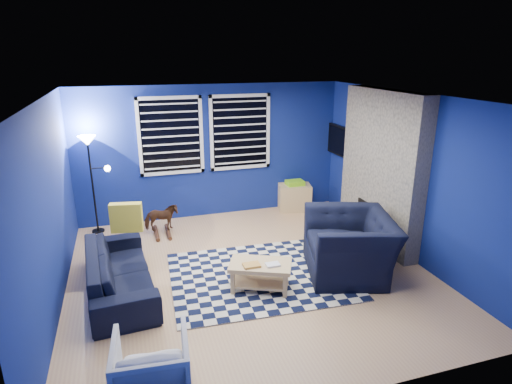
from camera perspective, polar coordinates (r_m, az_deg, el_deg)
The scene contains 18 objects.
floor at distance 6.29m, azimuth -0.81°, elevation -10.75°, with size 5.00×5.00×0.00m, color tan.
ceiling at distance 5.54m, azimuth -0.93°, elevation 12.54°, with size 5.00×5.00×0.00m, color white.
wall_back at distance 8.14m, azimuth -5.91°, elevation 5.33°, with size 5.00×5.00×0.00m, color navy.
wall_left at distance 5.66m, azimuth -25.94°, elevation -2.21°, with size 5.00×5.00×0.00m, color navy.
wall_right at distance 6.90m, azimuth 19.46°, elevation 2.04°, with size 5.00×5.00×0.00m, color navy.
fireplace at distance 7.23m, azimuth 16.20°, elevation 2.62°, with size 0.65×2.00×2.50m.
window_left at distance 7.92m, azimuth -11.29°, elevation 7.31°, with size 1.17×0.06×1.42m.
window_right at distance 8.16m, azimuth -2.11°, elevation 7.95°, with size 1.17×0.06×1.42m.
tv at distance 8.48m, azimuth 11.30°, elevation 6.63°, with size 0.07×1.00×0.58m.
rug at distance 6.22m, azimuth 0.55°, elevation -11.07°, with size 2.50×2.00×0.02m, color black.
sofa at distance 6.00m, azimuth -17.77°, elevation -10.05°, with size 0.78×2.00×0.58m, color black.
armchair_big at distance 6.28m, azimuth 12.39°, elevation -6.92°, with size 1.15×1.31×0.85m, color black.
armchair_bent at distance 4.30m, azimuth -13.73°, elevation -21.79°, with size 0.67×0.69×0.63m, color gray.
rocking_horse at distance 7.59m, azimuth -12.52°, elevation -3.38°, with size 0.57×0.26×0.48m, color #482417.
coffee_table at distance 5.77m, azimuth 0.57°, elevation -10.41°, with size 0.93×0.76×0.41m.
cabinet at distance 8.63m, azimuth 5.16°, elevation -0.65°, with size 0.70×0.55×0.61m.
floor_lamp at distance 7.73m, azimuth -21.25°, elevation 4.72°, with size 0.47×0.29×1.72m.
throw_pillow at distance 6.38m, azimuth -16.90°, elevation -3.27°, with size 0.45×0.13×0.42m, color gold.
Camera 1 is at (-1.56, -5.29, 3.04)m, focal length 30.00 mm.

